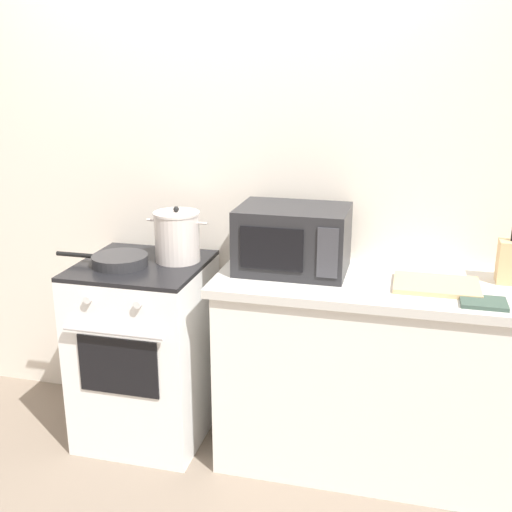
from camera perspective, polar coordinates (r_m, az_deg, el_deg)
The scene contains 9 objects.
back_wall at distance 3.11m, azimuth 3.07°, elevation 6.27°, with size 4.40×0.10×2.50m, color silver.
lower_cabinet_right at distance 3.00m, azimuth 13.01°, elevation -11.12°, with size 1.64×0.56×0.88m, color white.
countertop_right at distance 2.81m, azimuth 13.64°, elevation -2.83°, with size 1.70×0.60×0.04m, color beige.
stove at distance 3.22m, azimuth -10.05°, elevation -8.48°, with size 0.60×0.64×0.92m.
stock_pot at distance 3.03m, azimuth -7.23°, elevation 1.79°, with size 0.31×0.22×0.27m.
frying_pan at distance 3.03m, azimuth -12.45°, elevation -0.38°, with size 0.47×0.27×0.05m.
microwave at distance 2.86m, azimuth 3.40°, elevation 1.56°, with size 0.50×0.37×0.30m.
cutting_board at distance 2.79m, azimuth 16.19°, elevation -2.57°, with size 0.36×0.26×0.02m, color tan.
oven_mitt at distance 2.65m, azimuth 20.12°, elevation -4.02°, with size 0.18×0.14×0.02m, color #384C42.
Camera 1 is at (0.88, -2.03, 1.84)m, focal length 43.68 mm.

